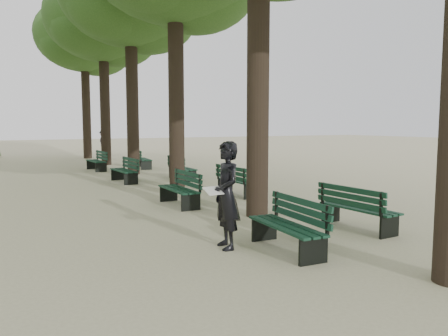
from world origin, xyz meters
name	(u,v)px	position (x,y,z in m)	size (l,w,h in m)	color
ground	(279,259)	(0.00, 0.00, 0.00)	(120.00, 120.00, 0.00)	#BDB88F
tree_central_4	(103,19)	(1.50, 18.00, 7.65)	(6.00, 6.00, 9.95)	#33261C
tree_central_5	(84,36)	(1.50, 23.00, 7.65)	(6.00, 6.00, 9.95)	#33261C
bench_left_0	(286,236)	(0.37, 0.30, 0.27)	(0.70, 1.84, 0.92)	black
bench_left_1	(179,196)	(0.37, 5.12, 0.27)	(0.58, 1.80, 0.92)	black
bench_left_2	(124,175)	(0.37, 10.49, 0.27)	(0.65, 1.82, 0.92)	black
bench_left_3	(96,165)	(0.37, 15.25, 0.27)	(0.66, 1.83, 0.92)	black
bench_right_0	(358,217)	(2.63, 0.87, 0.27)	(0.66, 1.83, 0.92)	black
bench_right_1	(238,187)	(2.63, 5.86, 0.27)	(0.61, 1.81, 0.92)	black
bench_right_2	(182,173)	(2.63, 10.23, 0.27)	(0.59, 1.81, 0.92)	black
bench_right_3	(143,163)	(2.63, 15.20, 0.27)	(0.75, 1.85, 0.92)	black
man_with_map	(227,195)	(-0.45, 0.97, 0.95)	(0.67, 0.80, 1.90)	black
pedestrian_c	(175,143)	(6.92, 21.49, 0.93)	(1.08, 0.37, 1.85)	#262628
pedestrian_b	(104,142)	(3.19, 25.86, 0.90)	(1.16, 0.36, 1.80)	#262628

